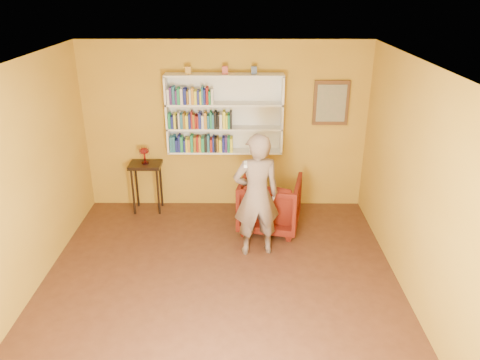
% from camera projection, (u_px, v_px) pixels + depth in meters
% --- Properties ---
extents(room_shell, '(5.30, 5.80, 2.88)m').
position_uv_depth(room_shell, '(218.00, 219.00, 5.28)').
color(room_shell, '#412215').
rests_on(room_shell, ground).
extents(bookshelf, '(1.80, 0.29, 1.23)m').
position_uv_depth(bookshelf, '(225.00, 113.00, 7.27)').
color(bookshelf, white).
rests_on(bookshelf, room_shell).
extents(books_row_lower, '(0.98, 0.19, 0.27)m').
position_uv_depth(books_row_lower, '(201.00, 144.00, 7.35)').
color(books_row_lower, '#21617C').
rests_on(books_row_lower, bookshelf).
extents(books_row_middle, '(0.97, 0.19, 0.27)m').
position_uv_depth(books_row_middle, '(201.00, 121.00, 7.20)').
color(books_row_middle, '#1D834E').
rests_on(books_row_middle, bookshelf).
extents(books_row_upper, '(0.69, 0.19, 0.27)m').
position_uv_depth(books_row_upper, '(190.00, 96.00, 7.05)').
color(books_row_upper, silver).
rests_on(books_row_upper, bookshelf).
extents(ornament_left, '(0.08, 0.08, 0.11)m').
position_uv_depth(ornament_left, '(188.00, 70.00, 6.95)').
color(ornament_left, gold).
rests_on(ornament_left, bookshelf).
extents(ornament_centre, '(0.09, 0.09, 0.12)m').
position_uv_depth(ornament_centre, '(225.00, 70.00, 6.94)').
color(ornament_centre, '#AB4039').
rests_on(ornament_centre, bookshelf).
extents(ornament_right, '(0.08, 0.08, 0.12)m').
position_uv_depth(ornament_right, '(254.00, 70.00, 6.94)').
color(ornament_right, '#455373').
rests_on(ornament_right, bookshelf).
extents(framed_painting, '(0.55, 0.05, 0.70)m').
position_uv_depth(framed_painting, '(331.00, 103.00, 7.24)').
color(framed_painting, '#4E2E16').
rests_on(framed_painting, room_shell).
extents(console_table, '(0.50, 0.38, 0.82)m').
position_uv_depth(console_table, '(146.00, 172.00, 7.48)').
color(console_table, black).
rests_on(console_table, ground).
extents(ruby_lustre, '(0.16, 0.16, 0.26)m').
position_uv_depth(ruby_lustre, '(144.00, 152.00, 7.36)').
color(ruby_lustre, maroon).
rests_on(ruby_lustre, console_table).
extents(armchair, '(1.03, 1.05, 0.81)m').
position_uv_depth(armchair, '(270.00, 203.00, 7.04)').
color(armchair, '#460805').
rests_on(armchair, ground).
extents(person, '(0.69, 0.52, 1.73)m').
position_uv_depth(person, '(256.00, 195.00, 6.22)').
color(person, brown).
rests_on(person, ground).
extents(game_remote, '(0.04, 0.15, 0.04)m').
position_uv_depth(game_remote, '(245.00, 164.00, 5.71)').
color(game_remote, white).
rests_on(game_remote, person).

